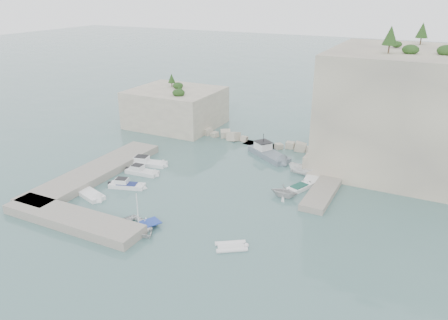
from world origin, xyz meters
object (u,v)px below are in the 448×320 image
at_px(motorboat_d, 127,188).
at_px(tender_east_a, 284,197).
at_px(motorboat_e, 91,197).
at_px(motorboat_b, 142,174).
at_px(inflatable_dinghy, 231,248).
at_px(tender_east_c, 313,179).
at_px(tender_east_d, 302,174).
at_px(motorboat_a, 147,165).
at_px(tender_east_b, 299,190).
at_px(rowboat, 139,230).
at_px(work_boat, 269,157).

height_order(motorboat_d, tender_east_a, tender_east_a).
distance_m(motorboat_e, motorboat_b, 9.10).
distance_m(inflatable_dinghy, tender_east_a, 13.67).
height_order(tender_east_a, tender_east_c, tender_east_a).
distance_m(motorboat_d, tender_east_d, 24.69).
relative_size(motorboat_e, motorboat_d, 0.88).
relative_size(motorboat_a, tender_east_b, 1.41).
relative_size(motorboat_b, tender_east_d, 1.21).
distance_m(motorboat_b, tender_east_d, 23.07).
xyz_separation_m(tender_east_a, tender_east_b, (1.04, 2.95, 0.00)).
relative_size(motorboat_d, tender_east_a, 1.51).
xyz_separation_m(motorboat_d, tender_east_d, (19.68, 14.91, 0.00)).
bearing_deg(rowboat, tender_east_c, -4.57).
bearing_deg(inflatable_dinghy, rowboat, 153.63).
xyz_separation_m(motorboat_e, tender_east_a, (22.14, 11.17, 0.00)).
bearing_deg(tender_east_d, motorboat_a, 116.40).
xyz_separation_m(motorboat_a, rowboat, (10.59, -16.02, 0.00)).
relative_size(motorboat_b, rowboat, 0.99).
distance_m(rowboat, tender_east_d, 25.82).
bearing_deg(motorboat_d, work_boat, 38.95).
bearing_deg(motorboat_d, motorboat_e, -136.17).
distance_m(tender_east_b, work_boat, 12.31).
xyz_separation_m(motorboat_e, tender_east_c, (23.80, 18.44, 0.00)).
distance_m(motorboat_a, inflatable_dinghy, 25.76).
distance_m(motorboat_b, tender_east_c, 24.32).
xyz_separation_m(rowboat, inflatable_dinghy, (10.64, 1.42, 0.00)).
bearing_deg(motorboat_d, tender_east_d, 19.83).
height_order(motorboat_d, tender_east_d, tender_east_d).
height_order(motorboat_b, work_boat, work_boat).
height_order(motorboat_d, motorboat_b, same).
height_order(motorboat_a, motorboat_e, motorboat_a).
relative_size(tender_east_c, tender_east_d, 1.26).
bearing_deg(motorboat_d, inflatable_dinghy, -37.15).
bearing_deg(motorboat_a, inflatable_dinghy, -46.25).
height_order(motorboat_d, tender_east_b, motorboat_d).
bearing_deg(motorboat_d, motorboat_a, 89.78).
height_order(rowboat, tender_east_c, rowboat).
bearing_deg(tender_east_b, motorboat_d, 136.47).
bearing_deg(motorboat_e, motorboat_d, 79.47).
bearing_deg(motorboat_a, tender_east_d, 6.09).
height_order(motorboat_e, work_boat, work_boat).
xyz_separation_m(motorboat_d, tender_east_b, (20.79, 9.81, 0.00)).
bearing_deg(rowboat, tender_east_d, -0.35).
bearing_deg(motorboat_a, tender_east_c, 3.09).
distance_m(rowboat, tender_east_a, 18.99).
xyz_separation_m(rowboat, tender_east_c, (13.23, 22.32, 0.00)).
bearing_deg(motorboat_e, rowboat, -1.85).
xyz_separation_m(motorboat_a, motorboat_b, (1.41, -3.15, 0.00)).
height_order(motorboat_d, tender_east_c, motorboat_d).
relative_size(motorboat_d, tender_east_d, 1.19).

